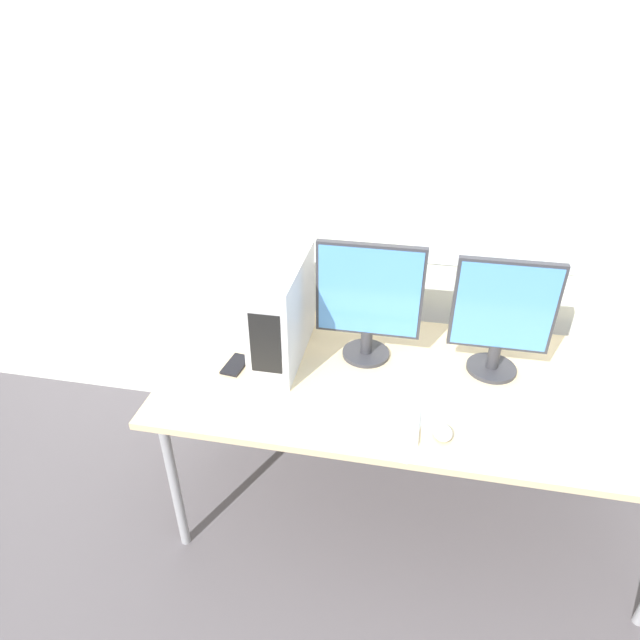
% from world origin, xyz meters
% --- Properties ---
extents(ground_plane, '(14.00, 14.00, 0.00)m').
position_xyz_m(ground_plane, '(0.00, 0.00, 0.00)').
color(ground_plane, '#565156').
extents(wall_back, '(8.00, 0.07, 2.70)m').
position_xyz_m(wall_back, '(0.00, 1.03, 1.35)').
color(wall_back, silver).
rests_on(wall_back, ground_plane).
extents(desk, '(2.00, 0.90, 0.75)m').
position_xyz_m(desk, '(0.00, 0.45, 0.70)').
color(desk, '#D1BA8E').
rests_on(desk, ground_plane).
extents(pc_tower, '(0.17, 0.49, 0.42)m').
position_xyz_m(pc_tower, '(-0.56, 0.53, 0.96)').
color(pc_tower, silver).
rests_on(pc_tower, desk).
extents(monitor_main, '(0.42, 0.20, 0.51)m').
position_xyz_m(monitor_main, '(-0.22, 0.58, 1.01)').
color(monitor_main, '#333338').
rests_on(monitor_main, desk).
extents(monitor_right_near, '(0.38, 0.20, 0.49)m').
position_xyz_m(monitor_right_near, '(0.29, 0.57, 1.00)').
color(monitor_right_near, '#333338').
rests_on(monitor_right_near, desk).
extents(keyboard, '(0.46, 0.16, 0.02)m').
position_xyz_m(keyboard, '(-0.21, 0.17, 0.76)').
color(keyboard, silver).
rests_on(keyboard, desk).
extents(mouse, '(0.07, 0.09, 0.03)m').
position_xyz_m(mouse, '(0.10, 0.15, 0.76)').
color(mouse, '#B2B2B7').
rests_on(mouse, desk).
extents(cell_phone, '(0.09, 0.15, 0.01)m').
position_xyz_m(cell_phone, '(-0.73, 0.40, 0.75)').
color(cell_phone, black).
rests_on(cell_phone, desk).
extents(paper_sheet_left, '(0.26, 0.33, 0.00)m').
position_xyz_m(paper_sheet_left, '(-0.09, 0.16, 0.75)').
color(paper_sheet_left, white).
rests_on(paper_sheet_left, desk).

